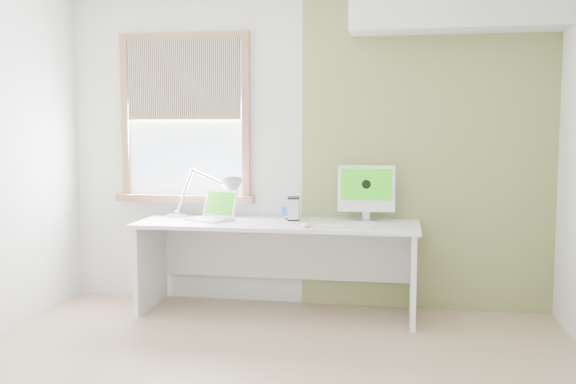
% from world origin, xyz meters
% --- Properties ---
extents(room, '(4.04, 3.54, 2.64)m').
position_xyz_m(room, '(0.00, 0.00, 1.30)').
color(room, tan).
rests_on(room, ground).
extents(accent_wall, '(2.00, 0.02, 2.60)m').
position_xyz_m(accent_wall, '(1.00, 1.74, 1.30)').
color(accent_wall, '#869153').
rests_on(accent_wall, room).
extents(soffit, '(1.60, 0.40, 0.42)m').
position_xyz_m(soffit, '(1.20, 1.57, 2.40)').
color(soffit, white).
rests_on(soffit, room).
extents(window, '(1.20, 0.14, 1.42)m').
position_xyz_m(window, '(-1.00, 1.71, 1.54)').
color(window, '#906648').
rests_on(window, room).
extents(desk, '(2.20, 0.70, 0.73)m').
position_xyz_m(desk, '(-0.14, 1.44, 0.53)').
color(desk, white).
rests_on(desk, room).
extents(desk_lamp, '(0.71, 0.29, 0.41)m').
position_xyz_m(desk_lamp, '(-0.63, 1.52, 0.94)').
color(desk_lamp, '#BCBEC1').
rests_on(desk_lamp, desk).
extents(laptop, '(0.43, 0.40, 0.24)m').
position_xyz_m(laptop, '(-0.67, 1.43, 0.79)').
color(laptop, '#BCBEC1').
rests_on(laptop, desk).
extents(phone_dock, '(0.07, 0.07, 0.12)m').
position_xyz_m(phone_dock, '(-0.11, 1.54, 0.76)').
color(phone_dock, '#BCBEC1').
rests_on(phone_dock, desk).
extents(external_drive, '(0.10, 0.15, 0.19)m').
position_xyz_m(external_drive, '(-0.04, 1.52, 0.82)').
color(external_drive, '#BCBEC1').
rests_on(external_drive, desk).
extents(imac, '(0.45, 0.15, 0.44)m').
position_xyz_m(imac, '(0.54, 1.57, 0.98)').
color(imac, '#BCBEC1').
rests_on(imac, desk).
extents(keyboard, '(0.43, 0.16, 0.02)m').
position_xyz_m(keyboard, '(0.40, 1.19, 0.74)').
color(keyboard, white).
rests_on(keyboard, desk).
extents(mouse, '(0.08, 0.12, 0.03)m').
position_xyz_m(mouse, '(0.12, 1.17, 0.75)').
color(mouse, white).
rests_on(mouse, desk).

